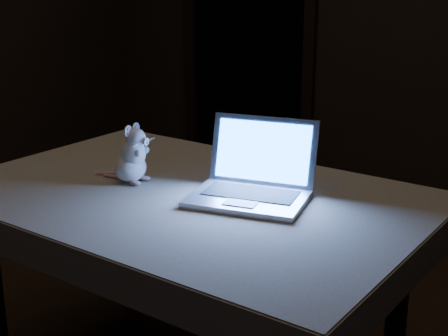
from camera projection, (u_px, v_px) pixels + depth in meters
The scene contains 5 objects.
doorway at pixel (249, 13), 4.62m from camera, with size 1.06×0.36×2.13m, color black, non-canonical shape.
table at pixel (189, 298), 2.08m from camera, with size 1.32×0.85×0.71m, color black, non-canonical shape.
tablecloth at pixel (182, 207), 1.99m from camera, with size 1.43×0.96×0.10m, color #BCAF9A, non-canonical shape.
laptop at pixel (248, 165), 1.86m from camera, with size 0.33×0.29×0.23m, color #BCBCC1, non-canonical shape.
plush_mouse at pixel (130, 153), 2.04m from camera, with size 0.14×0.14×0.19m, color white, non-canonical shape.
Camera 1 is at (1.19, -1.65, 1.37)m, focal length 52.00 mm.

